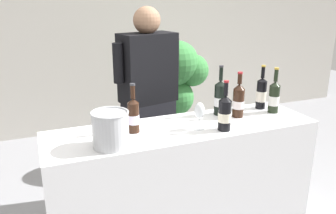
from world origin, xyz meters
TOP-DOWN VIEW (x-y plane):
  - wall_back at (0.00, 2.60)m, footprint 8.00×0.10m
  - counter at (0.00, 0.00)m, footprint 1.81×0.52m
  - wine_bottle_0 at (0.71, 0.14)m, footprint 0.08×0.08m
  - wine_bottle_1 at (-0.33, 0.03)m, footprint 0.07×0.07m
  - wine_bottle_2 at (0.74, 0.03)m, footprint 0.08×0.08m
  - wine_bottle_3 at (0.22, -0.15)m, footprint 0.08×0.08m
  - wine_bottle_4 at (0.44, 0.04)m, footprint 0.08×0.08m
  - wine_bottle_5 at (0.35, 0.13)m, footprint 0.08×0.08m
  - wine_glass at (0.08, -0.07)m, footprint 0.07×0.07m
  - ice_bucket at (-0.52, -0.13)m, footprint 0.22×0.22m
  - person_server at (-0.03, 0.64)m, footprint 0.58×0.33m
  - potted_shrub at (0.47, 1.24)m, footprint 0.61×0.57m

SIDE VIEW (x-z plane):
  - counter at x=0.00m, z-range 0.00..0.92m
  - person_server at x=-0.03m, z-range -0.02..1.65m
  - potted_shrub at x=0.47m, z-range 0.25..1.57m
  - ice_bucket at x=-0.52m, z-range 0.92..1.13m
  - wine_bottle_1 at x=-0.33m, z-range 0.87..1.19m
  - wine_bottle_3 at x=0.22m, z-range 0.87..1.19m
  - wine_glass at x=0.08m, z-range 0.95..1.12m
  - wine_bottle_2 at x=0.74m, z-range 0.87..1.20m
  - wine_bottle_0 at x=0.71m, z-range 0.87..1.20m
  - wine_bottle_4 at x=0.44m, z-range 0.88..1.20m
  - wine_bottle_5 at x=0.35m, z-range 0.86..1.22m
  - wall_back at x=0.00m, z-range 0.00..2.80m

